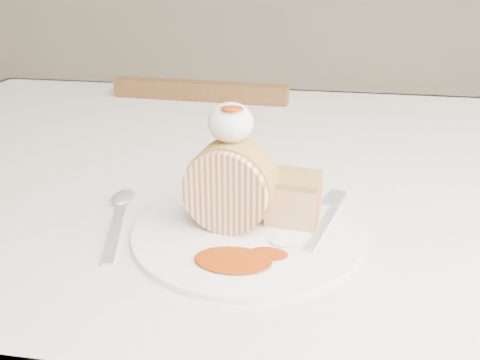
# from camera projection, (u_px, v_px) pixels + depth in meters

# --- Properties ---
(table) EXTENTS (1.40, 0.90, 0.75)m
(table) POSITION_uv_depth(u_px,v_px,m) (271.00, 217.00, 0.84)
(table) COLOR silver
(table) RESTS_ON ground
(chair_far) EXTENTS (0.39, 0.39, 0.79)m
(chair_far) POSITION_uv_depth(u_px,v_px,m) (214.00, 207.00, 1.33)
(chair_far) COLOR brown
(chair_far) RESTS_ON ground
(plate) EXTENTS (0.29, 0.29, 0.01)m
(plate) POSITION_uv_depth(u_px,v_px,m) (247.00, 232.00, 0.61)
(plate) COLOR white
(plate) RESTS_ON table
(roulade_slice) EXTENTS (0.10, 0.07, 0.10)m
(roulade_slice) POSITION_uv_depth(u_px,v_px,m) (230.00, 186.00, 0.59)
(roulade_slice) COLOR beige
(roulade_slice) RESTS_ON plate
(cake_chunk) EXTENTS (0.06, 0.06, 0.05)m
(cake_chunk) POSITION_uv_depth(u_px,v_px,m) (294.00, 201.00, 0.62)
(cake_chunk) COLOR #A98240
(cake_chunk) RESTS_ON plate
(whipped_cream) EXTENTS (0.05, 0.05, 0.04)m
(whipped_cream) POSITION_uv_depth(u_px,v_px,m) (230.00, 123.00, 0.58)
(whipped_cream) COLOR silver
(whipped_cream) RESTS_ON roulade_slice
(caramel_drizzle) EXTENTS (0.03, 0.02, 0.01)m
(caramel_drizzle) POSITION_uv_depth(u_px,v_px,m) (232.00, 103.00, 0.56)
(caramel_drizzle) COLOR #8E2E05
(caramel_drizzle) RESTS_ON whipped_cream
(caramel_pool) EXTENTS (0.09, 0.06, 0.00)m
(caramel_pool) POSITION_uv_depth(u_px,v_px,m) (233.00, 260.00, 0.54)
(caramel_pool) COLOR #8E2E05
(caramel_pool) RESTS_ON plate
(fork) EXTENTS (0.06, 0.15, 0.00)m
(fork) POSITION_uv_depth(u_px,v_px,m) (322.00, 228.00, 0.60)
(fork) COLOR silver
(fork) RESTS_ON plate
(spoon) EXTENTS (0.07, 0.17, 0.00)m
(spoon) POSITION_uv_depth(u_px,v_px,m) (115.00, 232.00, 0.61)
(spoon) COLOR silver
(spoon) RESTS_ON table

